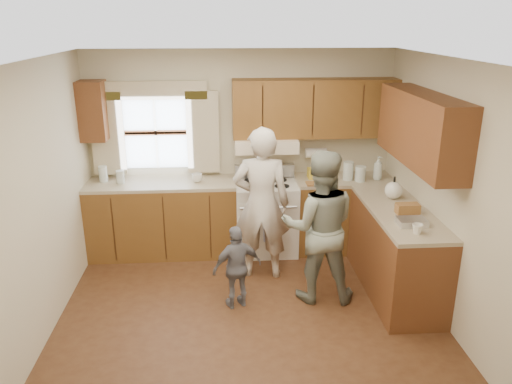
{
  "coord_description": "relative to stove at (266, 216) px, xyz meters",
  "views": [
    {
      "loc": [
        -0.24,
        -4.41,
        2.83
      ],
      "look_at": [
        0.1,
        0.4,
        1.15
      ],
      "focal_mm": 35.0,
      "sensor_mm": 36.0,
      "label": 1
    }
  ],
  "objects": [
    {
      "name": "room",
      "position": [
        -0.3,
        -1.44,
        0.78
      ],
      "size": [
        3.8,
        3.8,
        3.8
      ],
      "color": "#412414",
      "rests_on": "ground"
    },
    {
      "name": "kitchen_fixtures",
      "position": [
        0.31,
        -0.36,
        0.37
      ],
      "size": [
        3.8,
        2.25,
        2.15
      ],
      "color": "#4B2D10",
      "rests_on": "ground"
    },
    {
      "name": "stove",
      "position": [
        0.0,
        0.0,
        0.0
      ],
      "size": [
        0.76,
        0.67,
        1.07
      ],
      "color": "silver",
      "rests_on": "ground"
    },
    {
      "name": "woman_left",
      "position": [
        -0.11,
        -0.65,
        0.41
      ],
      "size": [
        0.68,
        0.49,
        1.75
      ],
      "primitive_type": "imported",
      "rotation": [
        0.0,
        0.0,
        3.03
      ],
      "color": "beige",
      "rests_on": "ground"
    },
    {
      "name": "woman_right",
      "position": [
        0.44,
        -1.19,
        0.34
      ],
      "size": [
        0.85,
        0.69,
        1.62
      ],
      "primitive_type": "imported",
      "rotation": [
        0.0,
        0.0,
        3.04
      ],
      "color": "#20362D",
      "rests_on": "ground"
    },
    {
      "name": "child",
      "position": [
        -0.41,
        -1.32,
        -0.02
      ],
      "size": [
        0.56,
        0.38,
        0.89
      ],
      "primitive_type": "imported",
      "rotation": [
        0.0,
        0.0,
        3.49
      ],
      "color": "slate",
      "rests_on": "ground"
    }
  ]
}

